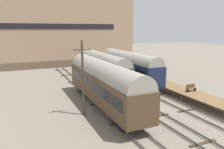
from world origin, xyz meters
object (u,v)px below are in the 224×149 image
object	(u,v)px
train_car_navy	(129,65)
train_car_brown	(103,81)
bench	(191,88)
train_car_green	(101,66)
person_worker	(142,114)
utility_pole	(83,77)

from	to	relation	value
train_car_navy	train_car_brown	world-z (taller)	train_car_brown
train_car_navy	bench	xyz separation A→B (m)	(3.19, -10.85, -1.45)
train_car_green	person_worker	xyz separation A→B (m)	(-2.40, -16.87, -1.88)
train_car_brown	train_car_green	xyz separation A→B (m)	(4.03, 10.99, -0.12)
utility_pole	train_car_brown	bearing A→B (deg)	28.20
bench	utility_pole	distance (m)	14.26
train_car_green	bench	size ratio (longest dim) A/B	12.28
train_car_green	bench	distance (m)	14.85
train_car_navy	utility_pole	xyz separation A→B (m)	(-10.84, -10.43, 1.05)
train_car_navy	bench	bearing A→B (deg)	-73.61
train_car_navy	person_worker	world-z (taller)	train_car_navy
train_car_brown	utility_pole	distance (m)	3.31
train_car_navy	train_car_green	bearing A→B (deg)	153.01
train_car_brown	train_car_green	distance (m)	11.71
person_worker	utility_pole	xyz separation A→B (m)	(-4.41, 4.38, 3.01)
train_car_navy	bench	size ratio (longest dim) A/B	11.50
train_car_navy	person_worker	bearing A→B (deg)	-113.45
train_car_brown	bench	distance (m)	11.51
train_car_navy	train_car_green	xyz separation A→B (m)	(-4.03, 2.05, -0.08)
bench	train_car_green	bearing A→B (deg)	119.23
train_car_navy	train_car_brown	distance (m)	12.04
bench	person_worker	bearing A→B (deg)	-157.61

